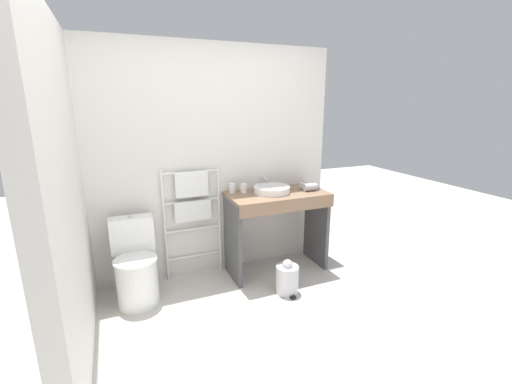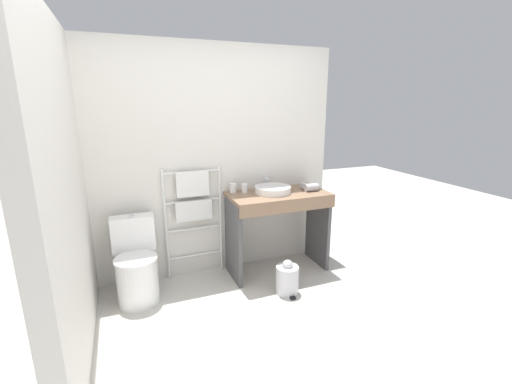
% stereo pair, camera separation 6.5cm
% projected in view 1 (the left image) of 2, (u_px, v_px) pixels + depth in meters
% --- Properties ---
extents(ground_plane, '(12.00, 12.00, 0.00)m').
position_uv_depth(ground_plane, '(273.00, 357.00, 2.51)').
color(ground_plane, beige).
extents(wall_back, '(2.67, 0.12, 2.38)m').
position_uv_depth(wall_back, '(211.00, 163.00, 3.59)').
color(wall_back, silver).
rests_on(wall_back, ground_plane).
extents(wall_side, '(0.12, 2.22, 2.38)m').
position_uv_depth(wall_side, '(65.00, 193.00, 2.40)').
color(wall_side, silver).
rests_on(wall_side, ground_plane).
extents(toilet, '(0.40, 0.51, 0.78)m').
position_uv_depth(toilet, '(136.00, 269.00, 3.16)').
color(toilet, white).
rests_on(toilet, ground_plane).
extents(towel_radiator, '(0.60, 0.06, 1.18)m').
position_uv_depth(towel_radiator, '(193.00, 204.00, 3.50)').
color(towel_radiator, white).
rests_on(towel_radiator, ground_plane).
extents(vanity_counter, '(1.05, 0.55, 0.88)m').
position_uv_depth(vanity_counter, '(277.00, 218.00, 3.66)').
color(vanity_counter, '#84664C').
rests_on(vanity_counter, ground_plane).
extents(sink_basin, '(0.38, 0.38, 0.07)m').
position_uv_depth(sink_basin, '(272.00, 189.00, 3.60)').
color(sink_basin, white).
rests_on(sink_basin, vanity_counter).
extents(faucet, '(0.02, 0.10, 0.13)m').
position_uv_depth(faucet, '(264.00, 181.00, 3.77)').
color(faucet, silver).
rests_on(faucet, vanity_counter).
extents(cup_near_wall, '(0.07, 0.07, 0.10)m').
position_uv_depth(cup_near_wall, '(232.00, 188.00, 3.60)').
color(cup_near_wall, white).
rests_on(cup_near_wall, vanity_counter).
extents(cup_near_edge, '(0.07, 0.07, 0.09)m').
position_uv_depth(cup_near_edge, '(244.00, 188.00, 3.60)').
color(cup_near_edge, white).
rests_on(cup_near_edge, vanity_counter).
extents(hair_dryer, '(0.19, 0.19, 0.08)m').
position_uv_depth(hair_dryer, '(310.00, 187.00, 3.69)').
color(hair_dryer, '#B7B7BC').
rests_on(hair_dryer, vanity_counter).
extents(trash_bin, '(0.22, 0.26, 0.35)m').
position_uv_depth(trash_bin, '(287.00, 278.00, 3.33)').
color(trash_bin, silver).
rests_on(trash_bin, ground_plane).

